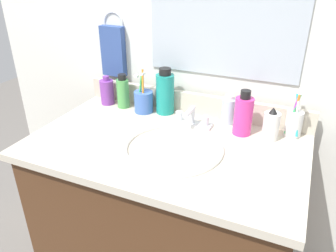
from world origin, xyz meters
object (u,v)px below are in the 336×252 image
object	(u,v)px
cup_blue_plastic	(143,101)
bottle_toner_green	(123,92)
bottle_mouthwash_teal	(165,93)
faucet	(192,119)
hand_towel	(113,51)
bottle_lotion_white	(271,126)
bottle_soap_pink	(243,115)
cup_white_ceramic	(294,122)
bottle_gel_clear	(228,110)
bottle_cream_purple	(107,92)

from	to	relation	value
cup_blue_plastic	bottle_toner_green	bearing A→B (deg)	174.51
bottle_mouthwash_teal	cup_blue_plastic	world-z (taller)	bottle_mouthwash_teal
faucet	bottle_mouthwash_teal	bearing A→B (deg)	153.42
hand_towel	bottle_lotion_white	bearing A→B (deg)	-9.81
bottle_toner_green	bottle_soap_pink	distance (m)	0.54
bottle_toner_green	bottle_soap_pink	bearing A→B (deg)	-4.11
bottle_toner_green	cup_white_ceramic	bearing A→B (deg)	1.56
bottle_soap_pink	cup_white_ceramic	size ratio (longest dim) A/B	0.91
bottle_lotion_white	bottle_gel_clear	size ratio (longest dim) A/B	1.07
faucet	bottle_soap_pink	size ratio (longest dim) A/B	0.93
bottle_toner_green	cup_blue_plastic	distance (m)	0.11
bottle_mouthwash_teal	bottle_toner_green	size ratio (longest dim) A/B	1.30
bottle_gel_clear	cup_white_ceramic	distance (m)	0.25
cup_white_ceramic	cup_blue_plastic	bearing A→B (deg)	-177.21
bottle_mouthwash_teal	cup_white_ceramic	distance (m)	0.52
bottle_toner_green	bottle_cream_purple	xyz separation A→B (m)	(-0.08, 0.00, -0.01)
hand_towel	bottle_soap_pink	xyz separation A→B (m)	(0.62, -0.12, -0.14)
hand_towel	bottle_lotion_white	size ratio (longest dim) A/B	1.75
faucet	bottle_soap_pink	bearing A→B (deg)	4.34
bottle_cream_purple	bottle_mouthwash_teal	bearing A→B (deg)	3.44
bottle_cream_purple	cup_blue_plastic	world-z (taller)	cup_blue_plastic
bottle_cream_purple	cup_blue_plastic	xyz separation A→B (m)	(0.19, -0.01, -0.01)
faucet	bottle_cream_purple	xyz separation A→B (m)	(-0.42, 0.06, 0.03)
bottle_soap_pink	cup_blue_plastic	xyz separation A→B (m)	(-0.43, 0.03, -0.03)
bottle_gel_clear	bottle_soap_pink	world-z (taller)	bottle_soap_pink
hand_towel	faucet	distance (m)	0.49
faucet	bottle_lotion_white	bearing A→B (deg)	2.14
faucet	bottle_gel_clear	distance (m)	0.15
bottle_toner_green	bottle_gel_clear	bearing A→B (deg)	3.62
bottle_mouthwash_teal	bottle_cream_purple	world-z (taller)	bottle_mouthwash_teal
bottle_cream_purple	faucet	bearing A→B (deg)	-7.57
bottle_lotion_white	cup_white_ceramic	distance (m)	0.10
bottle_lotion_white	bottle_mouthwash_teal	size ratio (longest dim) A/B	0.65
bottle_gel_clear	cup_white_ceramic	world-z (taller)	cup_white_ceramic
bottle_gel_clear	cup_blue_plastic	world-z (taller)	cup_blue_plastic
cup_blue_plastic	faucet	bearing A→B (deg)	-10.43
bottle_lotion_white	bottle_toner_green	size ratio (longest dim) A/B	0.84
bottle_lotion_white	bottle_gel_clear	world-z (taller)	bottle_lotion_white
bottle_lotion_white	bottle_soap_pink	xyz separation A→B (m)	(-0.10, 0.00, 0.02)
faucet	bottle_soap_pink	distance (m)	0.20
cup_white_ceramic	cup_blue_plastic	distance (m)	0.60
hand_towel	faucet	size ratio (longest dim) A/B	1.38
hand_towel	bottle_toner_green	bearing A→B (deg)	-43.34
cup_blue_plastic	bottle_gel_clear	bearing A→B (deg)	6.29
bottle_toner_green	bottle_soap_pink	xyz separation A→B (m)	(0.53, -0.04, 0.01)
bottle_toner_green	bottle_lotion_white	bearing A→B (deg)	-3.78
bottle_mouthwash_teal	cup_blue_plastic	xyz separation A→B (m)	(-0.09, -0.03, -0.04)
faucet	bottle_lotion_white	xyz separation A→B (m)	(0.30, 0.01, 0.03)
hand_towel	cup_blue_plastic	xyz separation A→B (m)	(0.19, -0.09, -0.17)
bottle_cream_purple	bottle_gel_clear	bearing A→B (deg)	2.73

